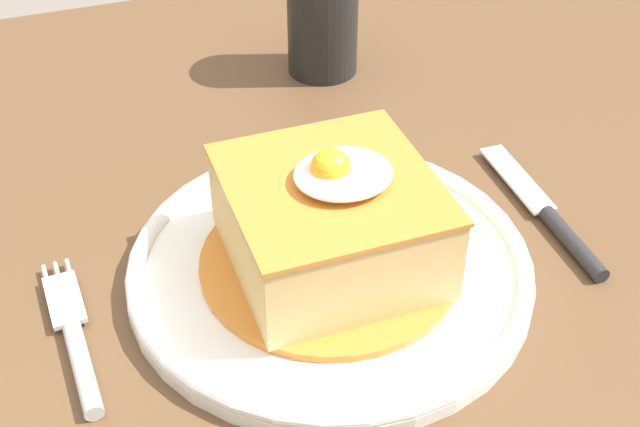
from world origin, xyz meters
TOP-DOWN VIEW (x-y plane):
  - dining_table at (0.00, 0.00)m, footprint 1.20×0.85m
  - main_plate at (0.07, -0.07)m, footprint 0.28×0.28m
  - sandwich_meal at (0.07, -0.07)m, footprint 0.18×0.18m
  - fork at (-0.11, -0.08)m, footprint 0.02×0.14m
  - knife at (0.24, -0.08)m, footprint 0.02×0.17m
  - soda_can at (0.16, 0.20)m, footprint 0.07×0.07m

SIDE VIEW (x-z plane):
  - dining_table at x=0.00m, z-range 0.25..0.98m
  - fork at x=-0.11m, z-range 0.72..0.74m
  - knife at x=0.24m, z-range 0.72..0.74m
  - main_plate at x=0.07m, z-range 0.72..0.74m
  - sandwich_meal at x=0.07m, z-range 0.72..0.82m
  - soda_can at x=0.16m, z-range 0.72..0.85m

